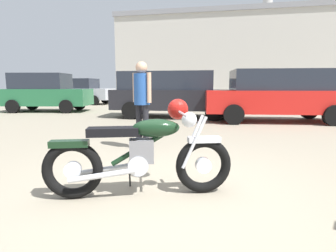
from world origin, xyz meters
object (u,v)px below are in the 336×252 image
at_px(vintage_motorcycle, 145,152).
at_px(pale_sedan_back, 266,90).
at_px(silver_sedan_mid, 183,91).
at_px(blue_hatchback_right, 81,91).
at_px(bystander, 142,96).
at_px(white_estate_far, 45,92).
at_px(red_hatchback_near, 279,94).
at_px(dark_sedan_left, 172,93).

relative_size(vintage_motorcycle, pale_sedan_back, 0.41).
height_order(vintage_motorcycle, silver_sedan_mid, silver_sedan_mid).
height_order(blue_hatchback_right, pale_sedan_back, pale_sedan_back).
bearing_deg(bystander, blue_hatchback_right, -117.39).
bearing_deg(bystander, white_estate_far, -105.07).
distance_m(bystander, pale_sedan_back, 14.32).
distance_m(red_hatchback_near, pale_sedan_back, 8.97).
height_order(vintage_motorcycle, white_estate_far, white_estate_far).
bearing_deg(bystander, dark_sedan_left, -147.13).
relative_size(bystander, red_hatchback_near, 0.34).
bearing_deg(vintage_motorcycle, bystander, 89.43).
xyz_separation_m(red_hatchback_near, blue_hatchback_right, (-11.08, 6.54, -0.10)).
bearing_deg(pale_sedan_back, blue_hatchback_right, -157.38).
distance_m(blue_hatchback_right, dark_sedan_left, 9.47).
distance_m(bystander, red_hatchback_near, 5.82).
relative_size(blue_hatchback_right, silver_sedan_mid, 1.01).
xyz_separation_m(vintage_motorcycle, white_estate_far, (-7.36, 8.38, 0.43)).
bearing_deg(pale_sedan_back, vintage_motorcycle, -91.47).
xyz_separation_m(blue_hatchback_right, dark_sedan_left, (7.30, -6.03, 0.10)).
distance_m(red_hatchback_near, silver_sedan_mid, 9.94).
height_order(bystander, pale_sedan_back, pale_sedan_back).
xyz_separation_m(red_hatchback_near, pale_sedan_back, (0.90, 8.92, 0.00)).
bearing_deg(silver_sedan_mid, red_hatchback_near, 117.13).
xyz_separation_m(bystander, red_hatchback_near, (3.35, 4.76, -0.08)).
distance_m(white_estate_far, pale_sedan_back, 13.19).
height_order(blue_hatchback_right, silver_sedan_mid, same).
distance_m(vintage_motorcycle, blue_hatchback_right, 15.78).
xyz_separation_m(dark_sedan_left, silver_sedan_mid, (-0.80, 8.32, -0.10)).
bearing_deg(red_hatchback_near, silver_sedan_mid, -68.97).
xyz_separation_m(white_estate_far, dark_sedan_left, (6.27, -1.05, 0.02)).
bearing_deg(blue_hatchback_right, pale_sedan_back, -169.86).
relative_size(red_hatchback_near, blue_hatchback_right, 1.15).
height_order(bystander, blue_hatchback_right, blue_hatchback_right).
height_order(vintage_motorcycle, blue_hatchback_right, blue_hatchback_right).
distance_m(bystander, blue_hatchback_right, 13.68).
distance_m(blue_hatchback_right, silver_sedan_mid, 6.89).
distance_m(pale_sedan_back, dark_sedan_left, 9.62).
bearing_deg(dark_sedan_left, red_hatchback_near, -9.99).
relative_size(white_estate_far, silver_sedan_mid, 0.98).
bearing_deg(silver_sedan_mid, white_estate_far, 52.75).
height_order(bystander, dark_sedan_left, dark_sedan_left).
height_order(red_hatchback_near, dark_sedan_left, same).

